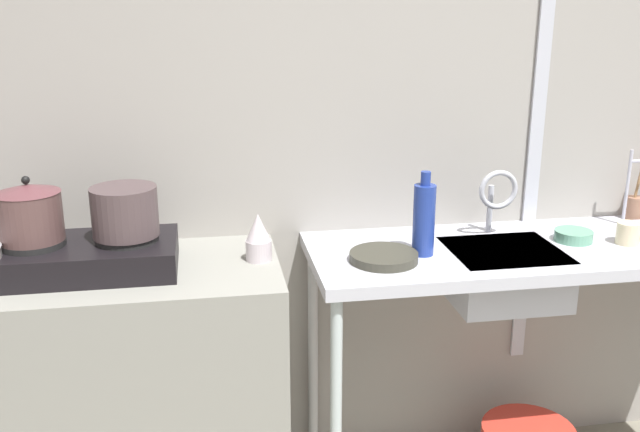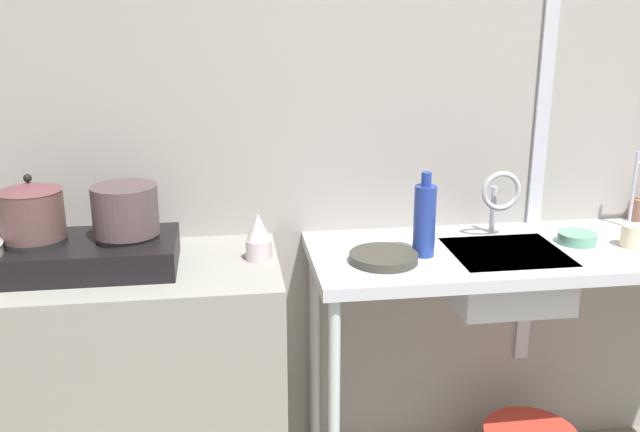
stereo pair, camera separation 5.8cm
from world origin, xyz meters
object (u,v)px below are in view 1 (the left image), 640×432
Objects in this scene: small_bowl_on_drainboard at (573,236)px; frying_pan at (384,257)px; pot_on_left_burner at (30,212)px; pot_on_right_burner at (125,211)px; faucet at (497,193)px; sink_basin at (503,274)px; cup_by_rack at (628,233)px; percolator at (258,238)px; utensil_jar at (635,207)px; stove at (82,256)px; bottle_by_sink at (424,219)px.

frying_pan is at bearing -173.21° from small_bowl_on_drainboard.
pot_on_right_burner is at bearing 0.00° from pot_on_left_burner.
faucet is 1.09× the size of frying_pan.
cup_by_rack is (0.43, -0.01, 0.12)m from sink_basin.
cup_by_rack reaches higher than sink_basin.
percolator is 0.70× the size of utensil_jar.
stove is 3.69× the size of percolator.
pot_on_right_burner is at bearing -173.33° from utensil_jar.
pot_on_left_burner is 0.82× the size of faucet.
pot_on_right_burner is 1.22m from sink_basin.
frying_pan is 0.68m from small_bowl_on_drainboard.
pot_on_right_burner is at bearing -179.35° from small_bowl_on_drainboard.
frying_pan is at bearing -4.74° from pot_on_right_burner.
pot_on_left_burner reaches higher than small_bowl_on_drainboard.
sink_basin is 1.69× the size of utensil_jar.
faucet is (0.82, 0.10, 0.08)m from percolator.
utensil_jar reaches higher than percolator.
cup_by_rack reaches higher than frying_pan.
pot_on_left_burner is 0.53× the size of sink_basin.
pot_on_right_burner is at bearing 178.47° from bottle_by_sink.
cup_by_rack reaches higher than small_bowl_on_drainboard.
percolator is 0.55× the size of bottle_by_sink.
pot_on_right_burner reaches higher than stove.
utensil_jar is (2.06, 0.21, -0.15)m from pot_on_left_burner.
pot_on_right_burner is 2.53× the size of cup_by_rack.
faucet is at bearing 4.36° from pot_on_left_burner.
cup_by_rack is (1.62, -0.04, -0.14)m from pot_on_right_burner.
sink_basin is at bearing -1.33° from stove.
bottle_by_sink is (1.18, -0.02, -0.07)m from pot_on_left_burner.
frying_pan is at bearing -157.94° from faucet.
faucet is at bearing 159.14° from cup_by_rack.
sink_basin is 0.67m from utensil_jar.
utensil_jar is (1.02, 0.27, 0.03)m from frying_pan.
pot_on_right_burner is at bearing 178.53° from cup_by_rack.
faucet is at bearing 7.07° from percolator.
utensil_jar reaches higher than stove.
pot_on_right_burner is 1.29× the size of percolator.
bottle_by_sink is at bearing -1.34° from stove.
sink_basin is (1.19, -0.03, -0.27)m from pot_on_right_burner.
frying_pan is (1.04, -0.06, -0.18)m from pot_on_left_burner.
pot_on_left_burner is 1.53× the size of small_bowl_on_drainboard.
pot_on_right_burner is at bearing -0.00° from stove.
cup_by_rack is at bearing -19.62° from small_bowl_on_drainboard.
sink_basin is at bearing 178.56° from cup_by_rack.
stove is 1.05m from bottle_by_sink.
stove is 2.04× the size of bottle_by_sink.
sink_basin is (0.80, -0.04, -0.16)m from percolator.
percolator is at bearing 168.85° from frying_pan.
bottle_by_sink reaches higher than sink_basin.
pot_on_right_burner is at bearing -178.39° from percolator.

